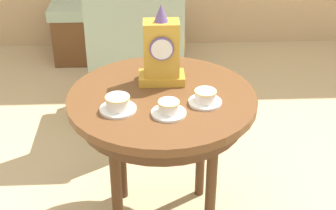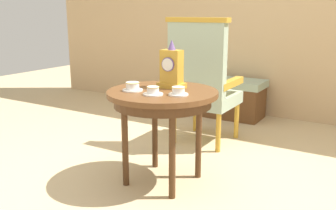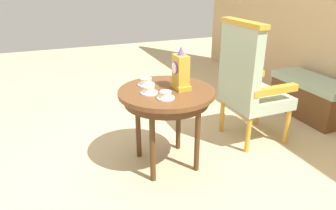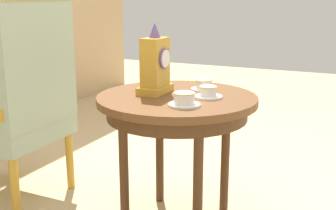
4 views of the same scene
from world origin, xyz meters
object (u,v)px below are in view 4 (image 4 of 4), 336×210
object	(u,v)px
teacup_center	(204,85)
mantel_clock	(155,65)
teacup_left	(184,100)
side_table	(177,111)
teacup_right	(208,93)
armchair	(22,98)

from	to	relation	value
teacup_center	mantel_clock	world-z (taller)	mantel_clock
teacup_left	mantel_clock	size ratio (longest dim) A/B	0.42
side_table	teacup_right	world-z (taller)	teacup_right
teacup_right	teacup_center	size ratio (longest dim) A/B	1.02
teacup_left	mantel_clock	xyz separation A→B (m)	(0.17, 0.23, 0.11)
teacup_right	teacup_left	bearing A→B (deg)	168.96
teacup_right	armchair	bearing A→B (deg)	97.90
teacup_center	mantel_clock	xyz separation A→B (m)	(-0.16, 0.19, 0.11)
side_table	armchair	bearing A→B (deg)	97.91
teacup_left	teacup_right	distance (m)	0.19
side_table	armchair	xyz separation A→B (m)	(-0.12, 0.86, 0.00)
teacup_right	teacup_center	bearing A→B (deg)	27.91
teacup_center	armchair	bearing A→B (deg)	106.98
mantel_clock	armchair	bearing A→B (deg)	99.34
side_table	teacup_right	distance (m)	0.18
teacup_left	mantel_clock	distance (m)	0.30
side_table	mantel_clock	distance (m)	0.24
teacup_left	teacup_right	xyz separation A→B (m)	(0.19, -0.04, -0.00)
teacup_left	side_table	bearing A→B (deg)	33.38
teacup_right	teacup_center	xyz separation A→B (m)	(0.14, 0.08, 0.00)
teacup_left	armchair	size ratio (longest dim) A/B	0.12
teacup_left	teacup_right	bearing A→B (deg)	-11.04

